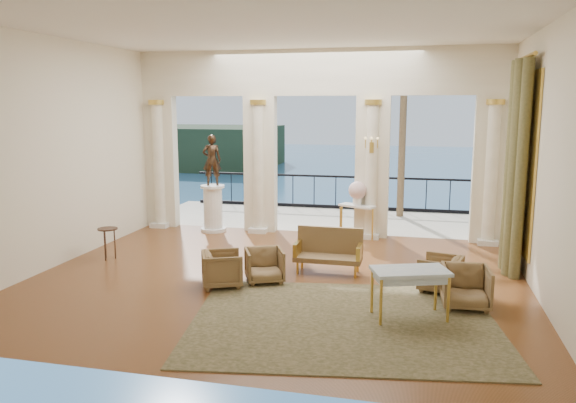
% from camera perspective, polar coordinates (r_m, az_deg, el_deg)
% --- Properties ---
extents(floor, '(9.00, 9.00, 0.00)m').
position_cam_1_polar(floor, '(10.50, -1.21, -7.85)').
color(floor, '#48290E').
rests_on(floor, ground).
extents(room_walls, '(9.00, 9.00, 9.00)m').
position_cam_1_polar(room_walls, '(8.94, -3.08, 7.82)').
color(room_walls, white).
rests_on(room_walls, ground).
extents(arcade, '(9.00, 0.56, 4.50)m').
position_cam_1_polar(arcade, '(13.76, 2.77, 7.27)').
color(arcade, beige).
rests_on(arcade, ground).
extents(terrace, '(10.00, 3.60, 0.10)m').
position_cam_1_polar(terrace, '(16.02, 4.00, -1.88)').
color(terrace, '#B4AA96').
rests_on(terrace, ground).
extents(balustrade, '(9.00, 0.06, 1.03)m').
position_cam_1_polar(balustrade, '(17.49, 4.87, 0.63)').
color(balustrade, black).
rests_on(balustrade, terrace).
extents(palm_tree, '(2.00, 2.00, 4.50)m').
position_cam_1_polar(palm_tree, '(16.32, 11.77, 12.77)').
color(palm_tree, '#4C3823').
rests_on(palm_tree, terrace).
extents(headland, '(22.00, 18.00, 6.00)m').
position_cam_1_polar(headland, '(86.29, -8.91, 5.55)').
color(headland, black).
rests_on(headland, sea).
extents(sea, '(160.00, 160.00, 0.00)m').
position_cam_1_polar(sea, '(70.34, 11.15, 2.09)').
color(sea, '#265184').
rests_on(sea, ground).
extents(curtain, '(0.33, 1.40, 4.09)m').
position_cam_1_polar(curtain, '(11.39, 22.19, 3.20)').
color(curtain, brown).
rests_on(curtain, ground).
extents(window_frame, '(0.04, 1.60, 3.40)m').
position_cam_1_polar(window_frame, '(11.41, 23.15, 3.56)').
color(window_frame, gold).
rests_on(window_frame, room_walls).
extents(wall_sconce, '(0.30, 0.11, 0.33)m').
position_cam_1_polar(wall_sconce, '(13.28, 8.49, 5.55)').
color(wall_sconce, gold).
rests_on(wall_sconce, arcade).
extents(rug, '(4.96, 4.13, 0.02)m').
position_cam_1_polar(rug, '(8.56, 5.66, -12.01)').
color(rug, '#31361A').
rests_on(rug, ground).
extents(armchair_a, '(0.85, 0.83, 0.68)m').
position_cam_1_polar(armchair_a, '(10.24, -2.41, -6.34)').
color(armchair_a, '#46371B').
rests_on(armchair_a, ground).
extents(armchair_b, '(0.76, 0.72, 0.74)m').
position_cam_1_polar(armchair_b, '(9.40, 17.63, -8.09)').
color(armchair_b, '#46371B').
rests_on(armchair_b, ground).
extents(armchair_c, '(0.77, 0.80, 0.69)m').
position_cam_1_polar(armchair_c, '(10.08, 15.21, -6.92)').
color(armchair_c, '#46371B').
rests_on(armchair_c, ground).
extents(armchair_d, '(0.86, 0.88, 0.70)m').
position_cam_1_polar(armchair_d, '(10.06, -6.71, -6.65)').
color(armchair_d, '#46371B').
rests_on(armchair_d, ground).
extents(settee, '(1.28, 0.55, 0.85)m').
position_cam_1_polar(settee, '(10.86, 4.17, -4.98)').
color(settee, '#46371B').
rests_on(settee, ground).
extents(game_table, '(1.25, 0.94, 0.77)m').
position_cam_1_polar(game_table, '(8.63, 12.30, -7.26)').
color(game_table, '#A7BDD1').
rests_on(game_table, ground).
extents(pedestal, '(0.65, 0.65, 1.18)m').
position_cam_1_polar(pedestal, '(14.37, -7.63, -0.78)').
color(pedestal, silver).
rests_on(pedestal, ground).
extents(statue, '(0.54, 0.44, 1.27)m').
position_cam_1_polar(statue, '(14.20, -7.74, 4.19)').
color(statue, '#312216').
rests_on(statue, pedestal).
extents(console_table, '(0.93, 0.67, 0.82)m').
position_cam_1_polar(console_table, '(13.55, 7.03, -0.93)').
color(console_table, silver).
rests_on(console_table, ground).
extents(urn, '(0.43, 0.43, 0.57)m').
position_cam_1_polar(urn, '(13.47, 7.07, 1.01)').
color(urn, white).
rests_on(urn, console_table).
extents(side_table, '(0.41, 0.41, 0.66)m').
position_cam_1_polar(side_table, '(12.25, -17.84, -3.03)').
color(side_table, black).
rests_on(side_table, ground).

